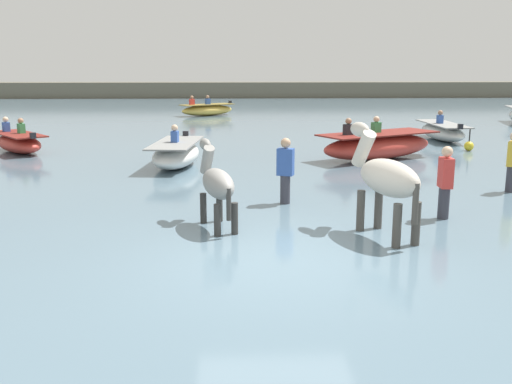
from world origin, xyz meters
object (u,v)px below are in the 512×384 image
object	(u,v)px
horse_lead_pinto	(386,180)
boat_distant_west	(378,146)
person_onlooker_right	(512,167)
boat_mid_outer	(18,142)
boat_distant_east	(176,154)
channel_buoy	(469,146)
person_wading_mid	(285,176)
boat_near_port	(207,110)
person_wading_close	(445,188)
horse_trailing_grey	(217,185)
boat_far_offshore	(442,132)

from	to	relation	value
horse_lead_pinto	boat_distant_west	size ratio (longest dim) A/B	0.51
horse_lead_pinto	person_onlooker_right	world-z (taller)	horse_lead_pinto
boat_mid_outer	boat_distant_east	world-z (taller)	boat_distant_east
boat_distant_east	person_onlooker_right	size ratio (longest dim) A/B	1.91
boat_distant_west	channel_buoy	size ratio (longest dim) A/B	5.74
person_onlooker_right	person_wading_mid	bearing A→B (deg)	-170.05
boat_distant_west	boat_mid_outer	bearing A→B (deg)	171.04
horse_lead_pinto	person_wading_mid	distance (m)	2.76
horse_lead_pinto	boat_near_port	distance (m)	23.20
person_wading_close	person_wading_mid	bearing A→B (deg)	155.01
boat_distant_east	person_wading_close	bearing A→B (deg)	-46.95
boat_distant_west	boat_near_port	distance (m)	16.05
boat_distant_east	boat_near_port	size ratio (longest dim) A/B	0.99
boat_mid_outer	person_wading_mid	world-z (taller)	person_wading_mid
horse_trailing_grey	person_onlooker_right	size ratio (longest dim) A/B	1.08
boat_mid_outer	boat_near_port	xyz separation A→B (m)	(5.41, 13.26, 0.01)
boat_near_port	boat_distant_west	bearing A→B (deg)	-69.24
horse_lead_pinto	boat_mid_outer	distance (m)	13.37
boat_far_offshore	boat_mid_outer	bearing A→B (deg)	-170.19
boat_distant_west	boat_near_port	xyz separation A→B (m)	(-5.69, 15.01, -0.07)
person_wading_close	horse_lead_pinto	bearing A→B (deg)	-142.27
horse_trailing_grey	boat_mid_outer	distance (m)	11.12
boat_distant_west	channel_buoy	distance (m)	3.68
horse_lead_pinto	boat_far_offshore	size ratio (longest dim) A/B	0.61
boat_distant_east	channel_buoy	size ratio (longest dim) A/B	4.41
boat_distant_west	boat_far_offshore	xyz separation A→B (m)	(3.45, 4.26, -0.08)
boat_distant_west	boat_distant_east	distance (m)	5.93
boat_distant_west	boat_far_offshore	distance (m)	5.49
boat_far_offshore	boat_distant_east	world-z (taller)	boat_distant_east
boat_distant_west	person_wading_mid	xyz separation A→B (m)	(-3.23, -5.52, 0.17)
person_onlooker_right	boat_far_offshore	bearing A→B (deg)	79.52
person_onlooker_right	channel_buoy	world-z (taller)	person_onlooker_right
person_wading_mid	person_onlooker_right	size ratio (longest dim) A/B	1.00
horse_trailing_grey	boat_distant_east	bearing A→B (deg)	101.77
boat_near_port	boat_distant_east	bearing A→B (deg)	-90.51
boat_far_offshore	person_wading_mid	bearing A→B (deg)	-124.32
horse_trailing_grey	boat_distant_west	xyz separation A→B (m)	(4.55, 7.23, -0.35)
boat_far_offshore	person_wading_close	distance (m)	11.75
horse_lead_pinto	person_wading_mid	world-z (taller)	horse_lead_pinto
channel_buoy	person_onlooker_right	bearing A→B (deg)	-104.11
person_wading_mid	person_onlooker_right	world-z (taller)	same
horse_trailing_grey	person_wading_mid	world-z (taller)	horse_trailing_grey
boat_near_port	person_onlooker_right	size ratio (longest dim) A/B	1.93
person_onlooker_right	channel_buoy	xyz separation A→B (m)	(1.54, 6.14, -0.40)
boat_far_offshore	person_wading_mid	xyz separation A→B (m)	(-6.68, -9.78, 0.25)
person_wading_mid	channel_buoy	world-z (taller)	person_wading_mid
boat_distant_west	person_onlooker_right	bearing A→B (deg)	-68.75
boat_mid_outer	person_wading_close	world-z (taller)	person_wading_close
boat_distant_east	channel_buoy	xyz separation A→B (m)	(9.18, 2.57, -0.18)
horse_trailing_grey	boat_mid_outer	world-z (taller)	horse_trailing_grey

